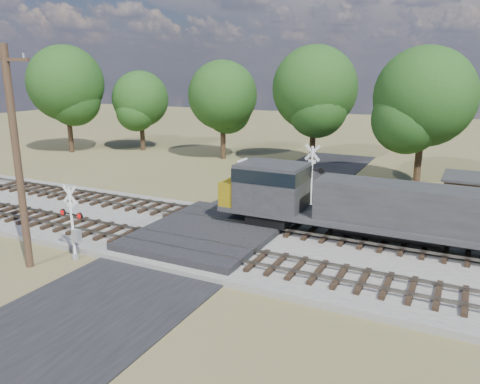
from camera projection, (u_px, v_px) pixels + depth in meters
The scene contains 11 objects.
ground at pixel (206, 241), 25.83m from camera, with size 160.00×160.00×0.00m, color brown.
ballast_bed at pixel (396, 269), 21.92m from camera, with size 140.00×10.00×0.30m, color gray.
road at pixel (206, 241), 25.82m from camera, with size 7.00×60.00×0.08m, color black.
crossing_panel at pixel (211, 233), 26.18m from camera, with size 7.00×9.00×0.62m, color #262628.
track_near at pixel (241, 257), 22.65m from camera, with size 140.00×2.60×0.33m.
track_far at pixel (279, 227), 26.98m from camera, with size 140.00×2.60×0.33m.
crossing_signal_near at pixel (74, 229), 22.96m from camera, with size 1.54×0.34×3.83m.
crossing_signal_far at pixel (310, 183), 31.35m from camera, with size 1.79×0.45×4.46m.
utility_pole at pixel (17, 155), 21.17m from camera, with size 2.51×0.45×10.29m.
equipment_shed at pixel (473, 195), 30.29m from camera, with size 3.82×3.82×2.57m.
treeline at pixel (392, 97), 38.92m from camera, with size 81.90×12.79×11.89m.
Camera 1 is at (12.48, -20.93, 9.19)m, focal length 35.00 mm.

